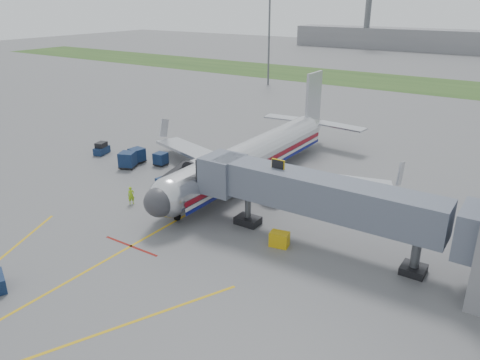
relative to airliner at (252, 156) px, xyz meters
The scene contains 15 objects.
ground 15.48m from the airliner, 90.01° to the right, with size 400.00×400.00×0.00m, color #565659.
grass_strip 74.80m from the airliner, 90.00° to the left, with size 300.00×25.00×0.01m, color #2D4C1E.
apron_markings 22.80m from the airliner, 90.01° to the right, with size 21.52×50.00×0.01m.
airliner is the anchor object (origin of this frame).
jet_bridge 16.54m from the airliner, 38.56° to the right, with size 25.30×4.00×6.90m.
light_mast_left 62.96m from the airliner, 118.72° to the left, with size 2.00×0.44×20.40m.
distant_terminal 155.08m from the airliner, 93.70° to the left, with size 120.00×14.00×8.00m, color slate.
control_tower 155.70m from the airliner, 104.96° to the left, with size 4.00×4.00×30.00m.
baggage_tug 21.91m from the airliner, behind, with size 1.77×2.55×1.62m.
baggage_cart_a 12.30m from the airliner, 167.70° to the right, with size 1.56×1.56×1.59m.
baggage_cart_b 15.71m from the airliner, 159.24° to the right, with size 2.40×2.40×1.98m.
baggage_cart_c 15.59m from the airliner, 167.14° to the right, with size 1.86×1.86×1.83m.
belt_loader 9.58m from the airliner, 136.68° to the right, with size 1.97×4.29×2.03m.
ground_power_cart 16.22m from the airliner, 49.57° to the right, with size 1.75×1.33×1.26m.
ramp_worker 14.55m from the airliner, 115.82° to the right, with size 0.67×0.44×1.85m, color #8EC817.
Camera 1 is at (26.95, -27.84, 19.67)m, focal length 35.00 mm.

